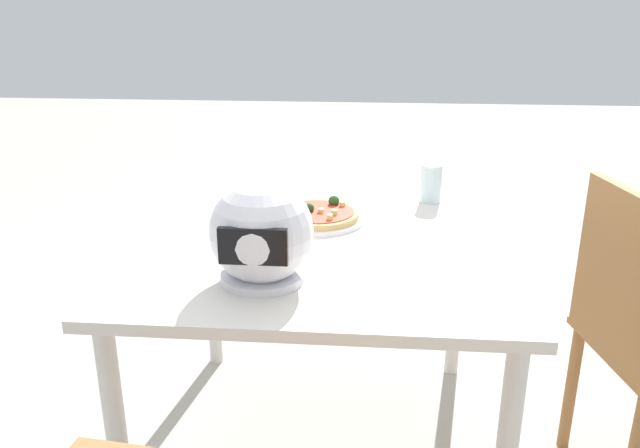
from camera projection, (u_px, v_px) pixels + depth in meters
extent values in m
plane|color=#B2ADA3|center=(322.00, 445.00, 2.05)|extent=(14.00, 14.00, 0.00)
cube|color=beige|center=(323.00, 245.00, 1.81)|extent=(1.03, 1.05, 0.03)
cylinder|color=beige|center=(457.00, 292.00, 2.33)|extent=(0.05, 0.05, 0.67)
cylinder|color=beige|center=(212.00, 283.00, 2.40)|extent=(0.05, 0.05, 0.67)
cylinder|color=beige|center=(118.00, 446.00, 1.53)|extent=(0.05, 0.05, 0.67)
cylinder|color=white|center=(318.00, 219.00, 1.96)|extent=(0.29, 0.29, 0.01)
cylinder|color=tan|center=(318.00, 215.00, 1.96)|extent=(0.25, 0.25, 0.02)
cylinder|color=red|center=(318.00, 211.00, 1.95)|extent=(0.22, 0.22, 0.00)
sphere|color=#234C1E|center=(303.00, 214.00, 1.88)|extent=(0.04, 0.04, 0.04)
sphere|color=#234C1E|center=(334.00, 201.00, 2.01)|extent=(0.03, 0.03, 0.03)
sphere|color=#234C1E|center=(295.00, 212.00, 1.90)|extent=(0.04, 0.04, 0.04)
sphere|color=#234C1E|center=(309.00, 208.00, 1.95)|extent=(0.03, 0.03, 0.03)
cylinder|color=#E0D172|center=(321.00, 211.00, 1.94)|extent=(0.02, 0.02, 0.01)
cylinder|color=#E0D172|center=(334.00, 212.00, 1.92)|extent=(0.03, 0.03, 0.01)
cylinder|color=#E0D172|center=(330.00, 217.00, 1.88)|extent=(0.02, 0.02, 0.01)
cylinder|color=#E0D172|center=(343.00, 204.00, 2.00)|extent=(0.02, 0.02, 0.01)
sphere|color=silver|center=(261.00, 232.00, 1.51)|extent=(0.25, 0.25, 0.25)
cylinder|color=silver|center=(263.00, 276.00, 1.55)|extent=(0.21, 0.21, 0.02)
cube|color=black|center=(253.00, 246.00, 1.41)|extent=(0.16, 0.02, 0.09)
cylinder|color=silver|center=(431.00, 183.00, 2.13)|extent=(0.07, 0.07, 0.13)
cube|color=#996638|center=(620.00, 275.00, 1.66)|extent=(0.10, 0.38, 0.45)
cylinder|color=#996638|center=(571.00, 388.00, 1.97)|extent=(0.04, 0.04, 0.43)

